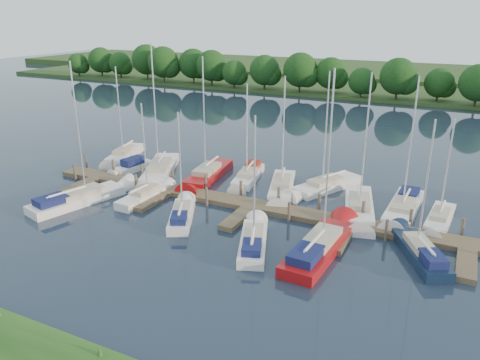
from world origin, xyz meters
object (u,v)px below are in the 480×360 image
at_px(sailboat_n_0, 124,156).
at_px(sailboat_n_5, 282,189).
at_px(motorboat, 132,167).
at_px(sailboat_s_2, 182,216).
at_px(dock, 249,208).

distance_m(sailboat_n_0, sailboat_n_5, 19.15).
distance_m(motorboat, sailboat_s_2, 13.32).
distance_m(dock, sailboat_n_0, 19.43).
xyz_separation_m(dock, sailboat_s_2, (-3.95, -3.87, 0.13)).
distance_m(dock, motorboat, 15.28).
bearing_deg(motorboat, dock, 175.23).
distance_m(sailboat_n_0, motorboat, 4.51).
relative_size(dock, sailboat_n_5, 3.75).
relative_size(sailboat_n_0, sailboat_s_2, 1.19).
height_order(sailboat_n_0, sailboat_n_5, sailboat_n_5).
bearing_deg(sailboat_n_5, motorboat, -12.46).
height_order(dock, sailboat_n_0, sailboat_n_0).
bearing_deg(sailboat_n_5, dock, 63.60).
bearing_deg(motorboat, sailboat_n_0, -30.93).
bearing_deg(dock, sailboat_s_2, -135.57).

